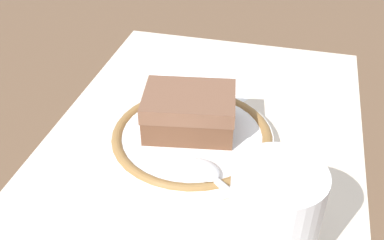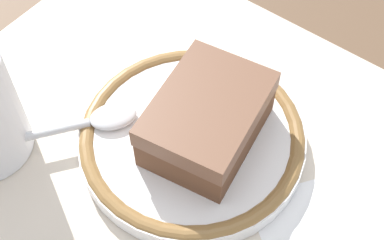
% 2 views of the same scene
% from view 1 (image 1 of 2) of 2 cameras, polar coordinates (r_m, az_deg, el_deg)
% --- Properties ---
extents(ground_plane, '(2.40, 2.40, 0.00)m').
position_cam_1_polar(ground_plane, '(0.54, 1.65, -1.90)').
color(ground_plane, brown).
extents(placemat, '(0.50, 0.36, 0.00)m').
position_cam_1_polar(placemat, '(0.54, 1.66, -1.84)').
color(placemat, beige).
rests_on(placemat, ground_plane).
extents(plate, '(0.18, 0.18, 0.02)m').
position_cam_1_polar(plate, '(0.52, 0.00, -2.29)').
color(plate, white).
rests_on(plate, placemat).
extents(cake_slice, '(0.09, 0.11, 0.05)m').
position_cam_1_polar(cake_slice, '(0.51, -0.34, 1.07)').
color(cake_slice, brown).
rests_on(cake_slice, plate).
extents(spoon, '(0.10, 0.12, 0.01)m').
position_cam_1_polar(spoon, '(0.45, 3.68, -8.04)').
color(spoon, silver).
rests_on(spoon, plate).
extents(cup, '(0.07, 0.07, 0.10)m').
position_cam_1_polar(cup, '(0.39, 10.12, -12.68)').
color(cup, white).
rests_on(cup, placemat).
extents(napkin, '(0.19, 0.19, 0.00)m').
position_cam_1_polar(napkin, '(0.65, 3.59, 5.47)').
color(napkin, white).
rests_on(napkin, placemat).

